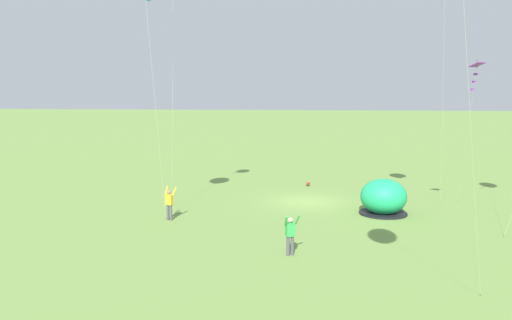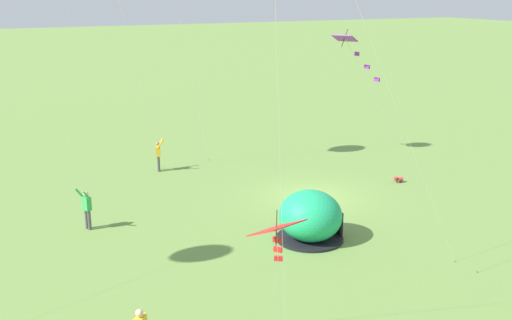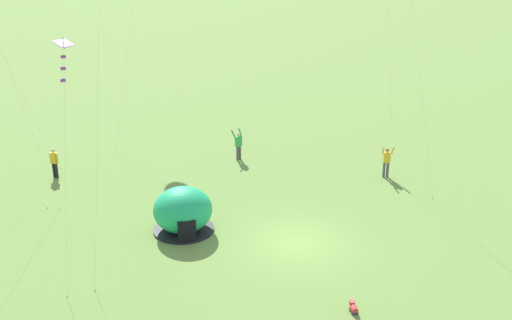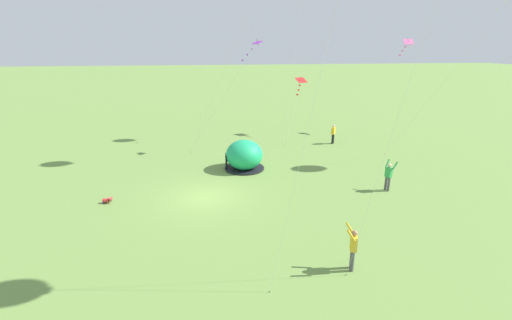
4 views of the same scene
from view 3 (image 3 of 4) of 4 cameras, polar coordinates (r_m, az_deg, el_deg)
name	(u,v)px [view 3 (image 3 of 4)]	position (r m, az deg, el deg)	size (l,w,h in m)	color
ground_plane	(297,243)	(26.81, 3.89, -7.89)	(300.00, 300.00, 0.00)	olive
popup_tent	(183,211)	(27.58, -6.98, -4.84)	(2.81, 2.81, 2.10)	#1EAD6B
toddler_crawling	(353,307)	(22.55, 9.25, -13.65)	(0.31, 0.55, 0.32)	red
person_flying_kite	(387,161)	(34.16, 12.33, -0.05)	(0.71, 0.60, 1.89)	#4C4C51
person_near_tent	(54,162)	(35.17, -18.67, -0.14)	(0.44, 0.44, 1.72)	black
person_watching_sky	(238,144)	(36.02, -1.68, 1.52)	(0.72, 0.63, 1.89)	#4C4C51
kite_purple	(63,56)	(26.16, -17.86, 9.43)	(1.48, 6.02, 8.87)	silver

